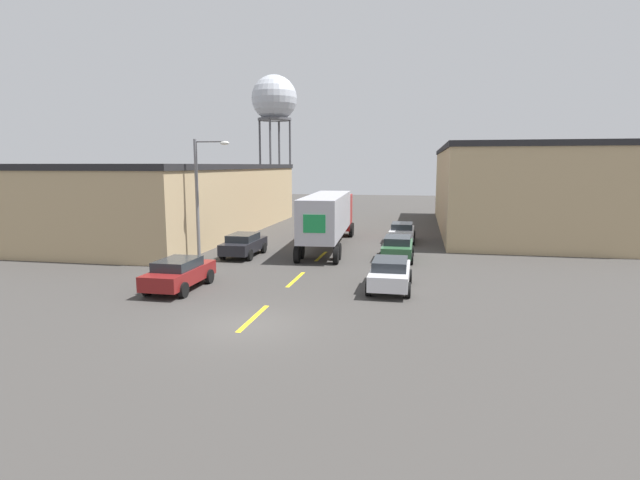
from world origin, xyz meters
TOP-DOWN VIEW (x-y plane):
  - ground_plane at (0.00, 0.00)m, footprint 160.00×160.00m
  - road_centerline at (0.00, 7.47)m, footprint 0.20×16.53m
  - warehouse_left at (-14.38, 23.07)m, footprint 13.22×28.34m
  - warehouse_right at (14.58, 30.53)m, footprint 13.61×27.44m
  - semi_truck at (-0.17, 17.82)m, footprint 3.37×14.08m
  - parked_car_right_far at (4.80, 21.09)m, footprint 1.95×4.43m
  - parked_car_right_mid at (4.80, 13.81)m, footprint 1.95×4.43m
  - parked_car_left_near at (-4.80, 4.42)m, footprint 1.95×4.43m
  - parked_car_right_near at (4.80, 6.36)m, footprint 1.95×4.43m
  - parked_car_left_far at (-4.80, 13.10)m, footprint 1.95×4.43m
  - water_tower at (-14.01, 51.54)m, footprint 6.24×6.24m
  - street_lamp at (-6.83, 11.47)m, footprint 2.24×0.32m

SIDE VIEW (x-z plane):
  - ground_plane at x=0.00m, z-range 0.00..0.00m
  - road_centerline at x=0.00m, z-range 0.00..0.01m
  - parked_car_right_far at x=4.80m, z-range 0.05..1.51m
  - parked_car_right_mid at x=4.80m, z-range 0.05..1.51m
  - parked_car_left_near at x=-4.80m, z-range 0.05..1.51m
  - parked_car_right_near at x=4.80m, z-range 0.05..1.51m
  - parked_car_left_far at x=-4.80m, z-range 0.05..1.51m
  - semi_truck at x=-0.17m, z-range 0.42..4.17m
  - warehouse_left at x=-14.38m, z-range 0.00..5.81m
  - warehouse_right at x=14.58m, z-range 0.00..7.31m
  - street_lamp at x=-6.83m, z-range 0.60..7.86m
  - water_tower at x=-14.01m, z-range 5.65..23.59m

